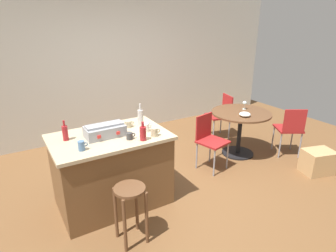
# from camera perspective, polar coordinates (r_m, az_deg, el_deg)

# --- Properties ---
(ground_plane) EXTENTS (8.80, 8.80, 0.00)m
(ground_plane) POSITION_cam_1_polar(r_m,az_deg,el_deg) (4.17, 0.84, -12.07)
(ground_plane) COLOR brown
(back_wall) EXTENTS (8.00, 0.10, 2.70)m
(back_wall) POSITION_cam_1_polar(r_m,az_deg,el_deg) (5.81, -12.16, 11.28)
(back_wall) COLOR beige
(back_wall) RESTS_ON ground_plane
(kitchen_island) EXTENTS (1.38, 0.89, 0.93)m
(kitchen_island) POSITION_cam_1_polar(r_m,az_deg,el_deg) (3.72, -10.98, -8.48)
(kitchen_island) COLOR brown
(kitchen_island) RESTS_ON ground_plane
(wooden_stool) EXTENTS (0.32, 0.32, 0.65)m
(wooden_stool) POSITION_cam_1_polar(r_m,az_deg,el_deg) (3.10, -7.43, -14.74)
(wooden_stool) COLOR brown
(wooden_stool) RESTS_ON ground_plane
(dining_table) EXTENTS (0.99, 0.99, 0.77)m
(dining_table) POSITION_cam_1_polar(r_m,az_deg,el_deg) (5.05, 14.07, 0.73)
(dining_table) COLOR black
(dining_table) RESTS_ON ground_plane
(folding_chair_near) EXTENTS (0.48, 0.48, 0.85)m
(folding_chair_near) POSITION_cam_1_polar(r_m,az_deg,el_deg) (5.74, 10.48, 2.52)
(folding_chair_near) COLOR maroon
(folding_chair_near) RESTS_ON ground_plane
(folding_chair_far) EXTENTS (0.48, 0.48, 0.86)m
(folding_chair_far) POSITION_cam_1_polar(r_m,az_deg,el_deg) (4.53, 8.15, -2.30)
(folding_chair_far) COLOR maroon
(folding_chair_far) RESTS_ON ground_plane
(folding_chair_left) EXTENTS (0.55, 0.55, 0.87)m
(folding_chair_left) POSITION_cam_1_polar(r_m,az_deg,el_deg) (5.28, 22.95, -0.27)
(folding_chair_left) COLOR maroon
(folding_chair_left) RESTS_ON ground_plane
(toolbox) EXTENTS (0.46, 0.27, 0.15)m
(toolbox) POSITION_cam_1_polar(r_m,az_deg,el_deg) (3.49, -12.33, -0.88)
(toolbox) COLOR gray
(toolbox) RESTS_ON kitchen_island
(bottle_0) EXTENTS (0.07, 0.07, 0.22)m
(bottle_0) POSITION_cam_1_polar(r_m,az_deg,el_deg) (3.31, -4.95, -1.42)
(bottle_0) COLOR maroon
(bottle_0) RESTS_ON kitchen_island
(bottle_1) EXTENTS (0.06, 0.06, 0.24)m
(bottle_1) POSITION_cam_1_polar(r_m,az_deg,el_deg) (3.49, -19.60, -1.25)
(bottle_1) COLOR maroon
(bottle_1) RESTS_ON kitchen_island
(bottle_2) EXTENTS (0.07, 0.07, 0.30)m
(bottle_2) POSITION_cam_1_polar(r_m,az_deg,el_deg) (3.74, -5.43, 1.69)
(bottle_2) COLOR #B7B2AD
(bottle_2) RESTS_ON kitchen_island
(cup_0) EXTENTS (0.11, 0.07, 0.11)m
(cup_0) POSITION_cam_1_polar(r_m,az_deg,el_deg) (3.19, -16.66, -3.74)
(cup_0) COLOR #4C7099
(cup_0) RESTS_ON kitchen_island
(cup_1) EXTENTS (0.12, 0.09, 0.08)m
(cup_1) POSITION_cam_1_polar(r_m,az_deg,el_deg) (3.74, -7.83, 0.39)
(cup_1) COLOR tan
(cup_1) RESTS_ON kitchen_island
(cup_2) EXTENTS (0.12, 0.08, 0.10)m
(cup_2) POSITION_cam_1_polar(r_m,az_deg,el_deg) (3.57, -4.36, -0.28)
(cup_2) COLOR white
(cup_2) RESTS_ON kitchen_island
(cup_3) EXTENTS (0.12, 0.08, 0.10)m
(cup_3) POSITION_cam_1_polar(r_m,az_deg,el_deg) (3.42, -2.69, -1.20)
(cup_3) COLOR tan
(cup_3) RESTS_ON kitchen_island
(cup_4) EXTENTS (0.11, 0.08, 0.08)m
(cup_4) POSITION_cam_1_polar(r_m,az_deg,el_deg) (3.37, -7.55, -1.95)
(cup_4) COLOR #383838
(cup_4) RESTS_ON kitchen_island
(wine_glass) EXTENTS (0.07, 0.07, 0.14)m
(wine_glass) POSITION_cam_1_polar(r_m,az_deg,el_deg) (5.13, 14.86, 4.36)
(wine_glass) COLOR silver
(wine_glass) RESTS_ON dining_table
(serving_bowl) EXTENTS (0.18, 0.18, 0.07)m
(serving_bowl) POSITION_cam_1_polar(r_m,az_deg,el_deg) (4.77, 14.90, 2.24)
(serving_bowl) COLOR white
(serving_bowl) RESTS_ON dining_table
(cardboard_box) EXTENTS (0.51, 0.44, 0.37)m
(cardboard_box) POSITION_cam_1_polar(r_m,az_deg,el_deg) (5.01, 27.40, -6.26)
(cardboard_box) COLOR tan
(cardboard_box) RESTS_ON ground_plane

